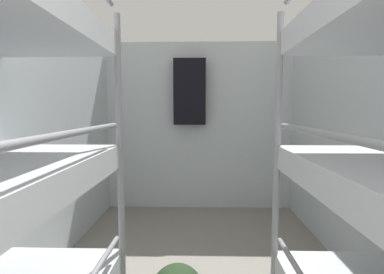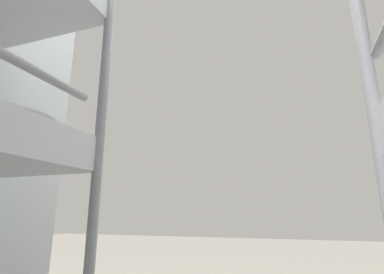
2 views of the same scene
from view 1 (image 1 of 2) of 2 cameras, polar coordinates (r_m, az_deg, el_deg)
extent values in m
cube|color=silver|center=(4.30, 1.36, 2.03)|extent=(2.75, 0.06, 2.37)
cylinder|color=gray|center=(2.10, -13.49, -6.07)|extent=(0.04, 0.04, 2.05)
cylinder|color=gray|center=(1.20, -25.22, -0.05)|extent=(0.03, 1.60, 0.03)
cylinder|color=gray|center=(2.09, 15.83, -6.16)|extent=(0.04, 0.04, 2.05)
cylinder|color=gray|center=(1.19, 27.16, -0.18)|extent=(0.03, 1.60, 0.03)
cube|color=black|center=(4.15, -0.45, 8.60)|extent=(0.44, 0.12, 0.90)
camera|label=2|loc=(1.36, -11.28, -19.26)|focal=28.00mm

